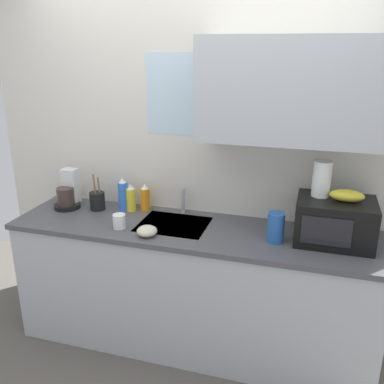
{
  "coord_description": "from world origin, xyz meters",
  "views": [
    {
      "loc": [
        0.74,
        -2.47,
        2.05
      ],
      "look_at": [
        0.0,
        0.0,
        1.15
      ],
      "focal_mm": 39.82,
      "sensor_mm": 36.0,
      "label": 1
    }
  ],
  "objects_px": {
    "utensil_crock": "(97,200)",
    "banana_bunch": "(347,196)",
    "dish_soap_bottle_orange": "(145,198)",
    "dish_soap_bottle_yellow": "(131,198)",
    "coffee_maker": "(68,193)",
    "paper_towel_roll": "(322,179)",
    "dish_soap_bottle_blue": "(123,195)",
    "small_bowl": "(147,231)",
    "cereal_canister": "(276,227)",
    "mug_white": "(119,221)",
    "microwave": "(335,221)"
  },
  "relations": [
    {
      "from": "utensil_crock",
      "to": "banana_bunch",
      "type": "bearing_deg",
      "value": -2.36
    },
    {
      "from": "dish_soap_bottle_orange",
      "to": "dish_soap_bottle_yellow",
      "type": "xyz_separation_m",
      "value": [
        -0.09,
        -0.04,
        0.0
      ]
    },
    {
      "from": "coffee_maker",
      "to": "dish_soap_bottle_orange",
      "type": "height_order",
      "value": "coffee_maker"
    },
    {
      "from": "paper_towel_roll",
      "to": "dish_soap_bottle_blue",
      "type": "relative_size",
      "value": 0.9
    },
    {
      "from": "dish_soap_bottle_yellow",
      "to": "utensil_crock",
      "type": "bearing_deg",
      "value": -168.49
    },
    {
      "from": "dish_soap_bottle_blue",
      "to": "small_bowl",
      "type": "height_order",
      "value": "dish_soap_bottle_blue"
    },
    {
      "from": "dish_soap_bottle_orange",
      "to": "dish_soap_bottle_yellow",
      "type": "relative_size",
      "value": 0.99
    },
    {
      "from": "dish_soap_bottle_orange",
      "to": "dish_soap_bottle_blue",
      "type": "height_order",
      "value": "dish_soap_bottle_blue"
    },
    {
      "from": "cereal_canister",
      "to": "paper_towel_roll",
      "type": "bearing_deg",
      "value": 32.01
    },
    {
      "from": "banana_bunch",
      "to": "dish_soap_bottle_orange",
      "type": "relative_size",
      "value": 1.0
    },
    {
      "from": "cereal_canister",
      "to": "mug_white",
      "type": "relative_size",
      "value": 1.97
    },
    {
      "from": "dish_soap_bottle_orange",
      "to": "cereal_canister",
      "type": "distance_m",
      "value": 1.0
    },
    {
      "from": "coffee_maker",
      "to": "dish_soap_bottle_blue",
      "type": "distance_m",
      "value": 0.42
    },
    {
      "from": "banana_bunch",
      "to": "paper_towel_roll",
      "type": "height_order",
      "value": "paper_towel_roll"
    },
    {
      "from": "paper_towel_roll",
      "to": "dish_soap_bottle_orange",
      "type": "xyz_separation_m",
      "value": [
        -1.2,
        0.11,
        -0.29
      ]
    },
    {
      "from": "paper_towel_roll",
      "to": "dish_soap_bottle_yellow",
      "type": "xyz_separation_m",
      "value": [
        -1.3,
        0.07,
        -0.29
      ]
    },
    {
      "from": "microwave",
      "to": "dish_soap_bottle_orange",
      "type": "distance_m",
      "value": 1.31
    },
    {
      "from": "paper_towel_roll",
      "to": "dish_soap_bottle_yellow",
      "type": "distance_m",
      "value": 1.33
    },
    {
      "from": "cereal_canister",
      "to": "mug_white",
      "type": "height_order",
      "value": "cereal_canister"
    },
    {
      "from": "dish_soap_bottle_blue",
      "to": "mug_white",
      "type": "xyz_separation_m",
      "value": [
        0.11,
        -0.3,
        -0.07
      ]
    },
    {
      "from": "microwave",
      "to": "dish_soap_bottle_yellow",
      "type": "distance_m",
      "value": 1.4
    },
    {
      "from": "dish_soap_bottle_yellow",
      "to": "paper_towel_roll",
      "type": "bearing_deg",
      "value": -3.07
    },
    {
      "from": "mug_white",
      "to": "small_bowl",
      "type": "height_order",
      "value": "mug_white"
    },
    {
      "from": "dish_soap_bottle_yellow",
      "to": "mug_white",
      "type": "height_order",
      "value": "dish_soap_bottle_yellow"
    },
    {
      "from": "banana_bunch",
      "to": "dish_soap_bottle_yellow",
      "type": "height_order",
      "value": "banana_bunch"
    },
    {
      "from": "dish_soap_bottle_yellow",
      "to": "banana_bunch",
      "type": "bearing_deg",
      "value": -4.72
    },
    {
      "from": "dish_soap_bottle_yellow",
      "to": "small_bowl",
      "type": "distance_m",
      "value": 0.46
    },
    {
      "from": "coffee_maker",
      "to": "banana_bunch",
      "type": "bearing_deg",
      "value": -1.74
    },
    {
      "from": "microwave",
      "to": "utensil_crock",
      "type": "relative_size",
      "value": 1.66
    },
    {
      "from": "utensil_crock",
      "to": "small_bowl",
      "type": "bearing_deg",
      "value": -31.59
    },
    {
      "from": "dish_soap_bottle_yellow",
      "to": "cereal_canister",
      "type": "bearing_deg",
      "value": -11.72
    },
    {
      "from": "microwave",
      "to": "small_bowl",
      "type": "relative_size",
      "value": 3.54
    },
    {
      "from": "coffee_maker",
      "to": "cereal_canister",
      "type": "relative_size",
      "value": 1.5
    },
    {
      "from": "banana_bunch",
      "to": "utensil_crock",
      "type": "relative_size",
      "value": 0.72
    },
    {
      "from": "mug_white",
      "to": "paper_towel_roll",
      "type": "bearing_deg",
      "value": 10.92
    },
    {
      "from": "dish_soap_bottle_orange",
      "to": "utensil_crock",
      "type": "xyz_separation_m",
      "value": [
        -0.34,
        -0.09,
        -0.02
      ]
    },
    {
      "from": "cereal_canister",
      "to": "utensil_crock",
      "type": "relative_size",
      "value": 0.67
    },
    {
      "from": "microwave",
      "to": "paper_towel_roll",
      "type": "bearing_deg",
      "value": 152.62
    },
    {
      "from": "banana_bunch",
      "to": "dish_soap_bottle_orange",
      "type": "xyz_separation_m",
      "value": [
        -1.35,
        0.16,
        -0.21
      ]
    },
    {
      "from": "paper_towel_roll",
      "to": "dish_soap_bottle_yellow",
      "type": "bearing_deg",
      "value": 176.93
    },
    {
      "from": "coffee_maker",
      "to": "mug_white",
      "type": "bearing_deg",
      "value": -25.1
    },
    {
      "from": "paper_towel_roll",
      "to": "mug_white",
      "type": "bearing_deg",
      "value": -169.08
    },
    {
      "from": "coffee_maker",
      "to": "dish_soap_bottle_yellow",
      "type": "bearing_deg",
      "value": 7.36
    },
    {
      "from": "dish_soap_bottle_yellow",
      "to": "utensil_crock",
      "type": "relative_size",
      "value": 0.72
    },
    {
      "from": "dish_soap_bottle_blue",
      "to": "cereal_canister",
      "type": "xyz_separation_m",
      "value": [
        1.12,
        -0.21,
        -0.02
      ]
    },
    {
      "from": "dish_soap_bottle_orange",
      "to": "dish_soap_bottle_yellow",
      "type": "height_order",
      "value": "dish_soap_bottle_yellow"
    },
    {
      "from": "paper_towel_roll",
      "to": "dish_soap_bottle_blue",
      "type": "distance_m",
      "value": 1.38
    },
    {
      "from": "coffee_maker",
      "to": "small_bowl",
      "type": "relative_size",
      "value": 2.15
    },
    {
      "from": "dish_soap_bottle_yellow",
      "to": "cereal_canister",
      "type": "distance_m",
      "value": 1.08
    },
    {
      "from": "microwave",
      "to": "paper_towel_roll",
      "type": "distance_m",
      "value": 0.27
    }
  ]
}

